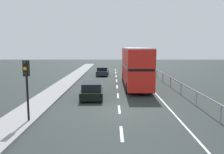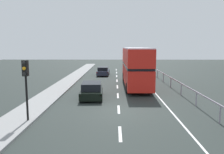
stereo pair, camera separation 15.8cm
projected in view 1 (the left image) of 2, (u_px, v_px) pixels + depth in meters
The scene contains 8 objects.
ground_plane at pixel (119, 112), 15.50m from camera, with size 75.50×120.00×0.10m, color #252D2A.
near_sidewalk_kerb at pixel (31, 110), 15.52m from camera, with size 2.24×80.00×0.14m, color gray.
lane_paint_markings at pixel (139, 89), 23.70m from camera, with size 3.73×46.00×0.01m.
bridge_side_railing at pixel (171, 79), 24.25m from camera, with size 0.10×42.00×1.11m.
double_decker_bus_red at pixel (135, 66), 24.83m from camera, with size 2.56×10.94×4.26m.
hatchback_car_near at pixel (92, 90), 19.39m from camera, with size 2.04×4.39×1.37m.
traffic_signal_pole at pixel (26, 76), 12.75m from camera, with size 0.30×0.42×3.51m.
sedan_car_ahead at pixel (103, 71), 34.39m from camera, with size 1.85×4.11×1.31m.
Camera 1 is at (-0.43, -15.03, 4.43)m, focal length 36.09 mm.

